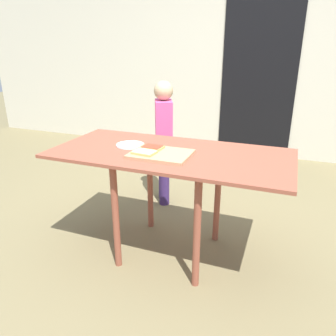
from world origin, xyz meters
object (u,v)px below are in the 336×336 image
Objects in this scene: pizza_slice_near_left at (144,152)px; plate_white_left at (130,145)px; child_left at (164,136)px; dining_table at (170,164)px; cutting_board at (161,154)px; pizza_slice_far_left at (152,147)px.

plate_white_left is at bearing 137.64° from pizza_slice_near_left.
plate_white_left is 0.71m from child_left.
dining_table is at bearing -65.28° from child_left.
child_left reaches higher than plate_white_left.
child_left is at bearing 104.41° from pizza_slice_near_left.
plate_white_left is (-0.30, 0.03, 0.09)m from dining_table.
dining_table is 10.39× the size of pizza_slice_near_left.
pizza_slice_far_left reaches higher than cutting_board.
dining_table is 0.13m from cutting_board.
child_left is at bearing 114.72° from dining_table.
child_left is at bearing 106.52° from pizza_slice_far_left.
cutting_board is at bearing -109.14° from dining_table.
child_left is (-0.22, 0.86, -0.14)m from pizza_slice_near_left.
child_left reaches higher than pizza_slice_near_left.
child_left reaches higher than pizza_slice_far_left.
child_left reaches higher than cutting_board.
cutting_board is 1.94× the size of plate_white_left.
cutting_board is 2.56× the size of pizza_slice_far_left.
cutting_board is 0.33× the size of child_left.
pizza_slice_far_left is at bearing 146.08° from cutting_board.
child_left is at bearing 93.21° from plate_white_left.
cutting_board is at bearing -33.92° from pizza_slice_far_left.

